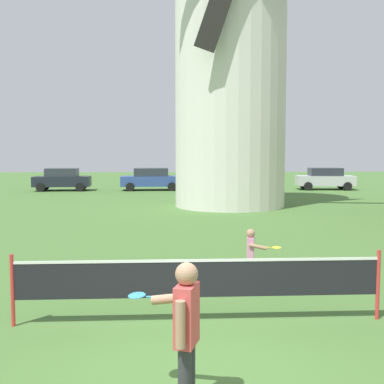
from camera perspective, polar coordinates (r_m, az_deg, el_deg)
ground_plane at (r=6.04m, az=0.10°, el=-20.80°), size 120.00×120.00×0.00m
windmill at (r=23.71m, az=4.71°, el=17.46°), size 9.15×6.08×15.92m
tennis_net at (r=7.30m, az=0.86°, el=-10.49°), size 5.68×0.06×1.10m
player_near at (r=4.89m, az=-0.88°, el=-16.14°), size 0.78×0.78×1.53m
player_far at (r=9.38m, az=7.28°, el=-7.40°), size 0.67×0.58×1.12m
parked_car_black at (r=33.95m, az=-15.49°, el=1.52°), size 3.95×2.06×1.56m
parked_car_blue at (r=33.25m, az=-4.99°, el=1.61°), size 4.28×1.99×1.56m
parked_car_cream at (r=32.91m, az=5.79°, el=1.57°), size 4.44×2.11×1.56m
parked_car_silver at (r=35.00m, az=15.85°, el=1.60°), size 4.16×2.20×1.56m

